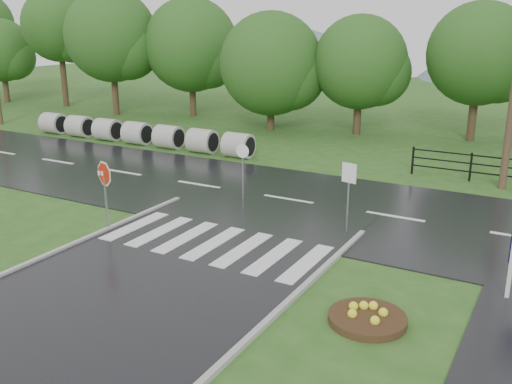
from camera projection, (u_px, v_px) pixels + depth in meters
The scene contains 10 objects.
ground at pixel (90, 319), 12.69m from camera, with size 120.00×120.00×0.00m, color #2B561C.
main_road at pixel (288, 200), 21.04m from camera, with size 90.00×8.00×0.04m, color black.
crosswalk at pixel (214, 243), 16.84m from camera, with size 6.50×2.80×0.02m.
hills at pixel (509, 207), 69.83m from camera, with size 102.00×48.00×48.00m.
treeline at pixel (413, 138), 32.26m from camera, with size 83.20×5.20×10.00m.
culvert_pipes at pixel (137, 133), 30.40m from camera, with size 13.90×1.20×1.20m.
stop_sign at pixel (105, 179), 17.56m from camera, with size 1.01×0.34×2.38m.
flower_bed at pixel (368, 317), 12.49m from camera, with size 1.72×1.72×0.34m.
reg_sign_small at pixel (349, 184), 17.33m from camera, with size 0.49×0.13×2.26m.
reg_sign_round at pixel (243, 165), 20.47m from camera, with size 0.50×0.08×2.15m.
Camera 1 is at (8.76, -8.08, 6.37)m, focal length 40.00 mm.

